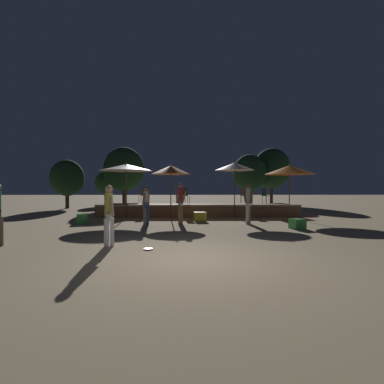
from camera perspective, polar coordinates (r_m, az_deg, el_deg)
name	(u,v)px	position (r m, az deg, el deg)	size (l,w,h in m)	color
ground_plane	(195,260)	(6.73, 0.57, -12.83)	(120.00, 120.00, 0.00)	tan
wooden_deck	(197,210)	(17.47, 1.05, -3.40)	(10.98, 3.20, 0.69)	olive
patio_umbrella_0	(171,170)	(15.47, -4.06, 4.21)	(2.02, 2.02, 2.81)	brown
patio_umbrella_1	(235,167)	(16.04, 8.12, 4.81)	(2.06, 2.06, 3.00)	brown
patio_umbrella_2	(126,168)	(16.18, -12.40, 4.57)	(2.80, 2.80, 2.91)	brown
patio_umbrella_3	(289,170)	(16.84, 18.07, 4.02)	(2.62, 2.62, 2.86)	brown
cube_seat_0	(297,224)	(12.37, 19.43, -5.72)	(0.61, 0.61, 0.38)	#4CC651
cube_seat_1	(82,219)	(14.20, -20.21, -4.79)	(0.58, 0.58, 0.43)	#4CC651
cube_seat_2	(200,217)	(14.30, 1.49, -4.70)	(0.62, 0.62, 0.43)	yellow
person_0	(146,203)	(13.11, -8.74, -2.11)	(0.32, 0.42, 1.66)	#2D4C7F
person_1	(109,214)	(8.42, -15.54, -3.99)	(0.38, 0.40, 1.66)	white
person_2	(180,201)	(13.05, -2.21, -1.79)	(0.51, 0.30, 1.80)	#997051
person_4	(248,202)	(13.31, 10.66, -1.80)	(0.43, 0.38, 1.79)	brown
bistro_chair_0	(186,194)	(16.99, -1.23, -0.39)	(0.45, 0.45, 0.90)	#2D3338
bistro_chair_1	(265,194)	(17.47, 13.73, -0.38)	(0.47, 0.47, 0.90)	#1E4C47
bistro_chair_2	(143,194)	(17.78, -9.35, -0.35)	(0.47, 0.48, 0.90)	#47474C
bistro_chair_3	(243,194)	(17.88, 9.77, -0.34)	(0.44, 0.45, 0.90)	#47474C
frisbee_disc	(148,249)	(7.88, -8.36, -10.69)	(0.23, 0.23, 0.03)	#E54C99
background_tree_0	(124,169)	(24.66, -12.83, 4.26)	(3.21, 3.21, 4.85)	#3D2B1C
background_tree_1	(249,173)	(27.65, 10.90, 3.62)	(3.01, 3.01, 4.61)	#3D2B1C
background_tree_2	(272,168)	(29.51, 14.92, 4.36)	(3.49, 3.49, 5.35)	#3D2B1C
background_tree_3	(67,178)	(24.94, -22.69, 2.48)	(2.54, 2.54, 3.75)	#3D2B1C
background_tree_4	(106,183)	(28.18, -16.09, 1.71)	(1.89, 1.89, 3.10)	#3D2B1C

